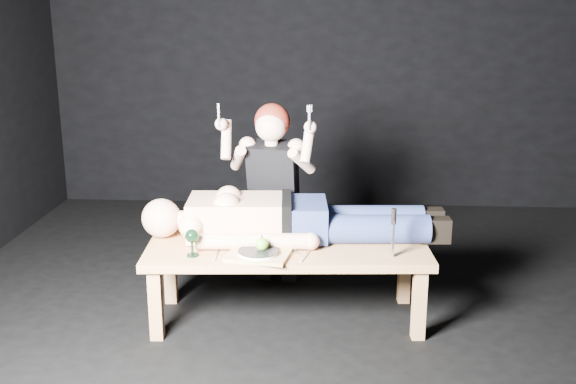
% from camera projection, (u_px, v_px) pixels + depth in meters
% --- Properties ---
extents(ground, '(5.00, 5.00, 0.00)m').
position_uv_depth(ground, '(337.00, 329.00, 3.83)').
color(ground, black).
rests_on(ground, ground).
extents(back_wall, '(5.00, 0.00, 5.00)m').
position_uv_depth(back_wall, '(338.00, 36.00, 5.83)').
color(back_wall, black).
rests_on(back_wall, ground).
extents(table, '(1.61, 0.69, 0.45)m').
position_uv_depth(table, '(287.00, 283.00, 3.89)').
color(table, tan).
rests_on(table, ground).
extents(lying_man, '(1.77, 0.64, 0.29)m').
position_uv_depth(lying_man, '(297.00, 214.00, 3.93)').
color(lying_man, '#D9A988').
rests_on(lying_man, table).
extents(kneeling_woman, '(0.74, 0.81, 1.22)m').
position_uv_depth(kneeling_woman, '(276.00, 192.00, 4.33)').
color(kneeling_woman, black).
rests_on(kneeling_woman, ground).
extents(serving_tray, '(0.36, 0.28, 0.02)m').
position_uv_depth(serving_tray, '(258.00, 255.00, 3.66)').
color(serving_tray, tan).
rests_on(serving_tray, table).
extents(plate, '(0.25, 0.25, 0.02)m').
position_uv_depth(plate, '(258.00, 252.00, 3.65)').
color(plate, white).
rests_on(plate, serving_tray).
extents(apple, '(0.07, 0.07, 0.07)m').
position_uv_depth(apple, '(262.00, 244.00, 3.65)').
color(apple, '#49961C').
rests_on(apple, plate).
extents(goblet, '(0.08, 0.08, 0.15)m').
position_uv_depth(goblet, '(192.00, 243.00, 3.65)').
color(goblet, black).
rests_on(goblet, table).
extents(fork_flat, '(0.02, 0.17, 0.01)m').
position_uv_depth(fork_flat, '(216.00, 255.00, 3.68)').
color(fork_flat, '#B2B2B7').
rests_on(fork_flat, table).
extents(knife_flat, '(0.06, 0.17, 0.01)m').
position_uv_depth(knife_flat, '(305.00, 257.00, 3.66)').
color(knife_flat, '#B2B2B7').
rests_on(knife_flat, table).
extents(spoon_flat, '(0.09, 0.15, 0.01)m').
position_uv_depth(spoon_flat, '(296.00, 252.00, 3.72)').
color(spoon_flat, '#B2B2B7').
rests_on(spoon_flat, table).
extents(carving_knife, '(0.04, 0.04, 0.27)m').
position_uv_depth(carving_knife, '(393.00, 233.00, 3.63)').
color(carving_knife, '#B2B2B7').
rests_on(carving_knife, table).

